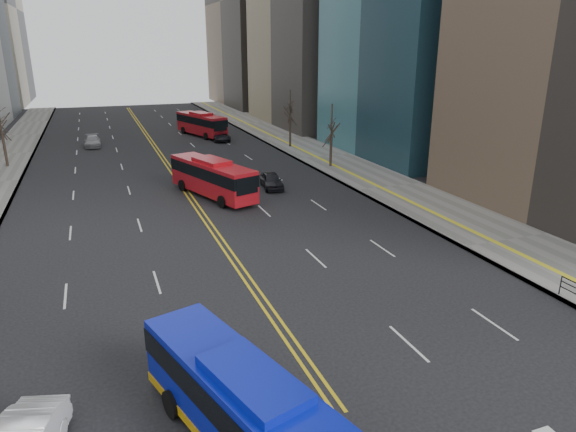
{
  "coord_description": "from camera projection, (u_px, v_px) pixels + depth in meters",
  "views": [
    {
      "loc": [
        -6.94,
        -8.18,
        12.16
      ],
      "look_at": [
        1.59,
        14.47,
        4.14
      ],
      "focal_mm": 32.0,
      "sensor_mm": 36.0,
      "label": 1
    }
  ],
  "objects": [
    {
      "name": "sidewalk_right",
      "position": [
        324.0,
        156.0,
        59.22
      ],
      "size": [
        7.0,
        130.0,
        0.15
      ],
      "primitive_type": "cube",
      "color": "slate",
      "rests_on": "ground"
    },
    {
      "name": "centerline",
      "position": [
        158.0,
        152.0,
        62.28
      ],
      "size": [
        0.55,
        100.0,
        0.01
      ],
      "color": "gold",
      "rests_on": "ground"
    },
    {
      "name": "street_trees",
      "position": [
        93.0,
        144.0,
        40.18
      ],
      "size": [
        35.2,
        47.2,
        7.6
      ],
      "color": "black",
      "rests_on": "ground"
    },
    {
      "name": "blue_bus",
      "position": [
        254.0,
        417.0,
        15.3
      ],
      "size": [
        5.29,
        10.9,
        3.15
      ],
      "color": "#0B17A8",
      "rests_on": "ground"
    },
    {
      "name": "red_bus_near",
      "position": [
        212.0,
        176.0,
        43.15
      ],
      "size": [
        5.51,
        10.42,
        3.26
      ],
      "color": "red",
      "rests_on": "ground"
    },
    {
      "name": "red_bus_far",
      "position": [
        201.0,
        123.0,
        72.77
      ],
      "size": [
        5.45,
        10.69,
        3.33
      ],
      "color": "red",
      "rests_on": "ground"
    },
    {
      "name": "car_dark_mid",
      "position": [
        271.0,
        180.0,
        46.12
      ],
      "size": [
        2.16,
        4.29,
        1.4
      ],
      "primitive_type": "imported",
      "rotation": [
        0.0,
        0.0,
        -0.13
      ],
      "color": "black",
      "rests_on": "ground"
    },
    {
      "name": "car_silver",
      "position": [
        93.0,
        141.0,
        65.29
      ],
      "size": [
        1.96,
        4.7,
        1.36
      ],
      "primitive_type": "imported",
      "rotation": [
        0.0,
        0.0,
        -0.01
      ],
      "color": "#949398",
      "rests_on": "ground"
    },
    {
      "name": "car_dark_far",
      "position": [
        220.0,
        136.0,
        69.25
      ],
      "size": [
        2.42,
        4.76,
        1.29
      ],
      "primitive_type": "imported",
      "rotation": [
        0.0,
        0.0,
        -0.06
      ],
      "color": "black",
      "rests_on": "ground"
    }
  ]
}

